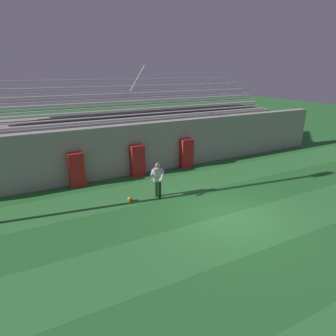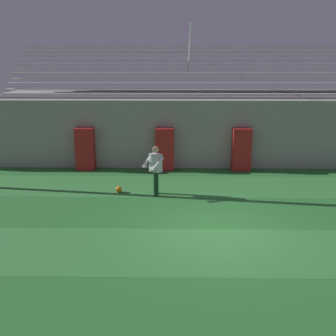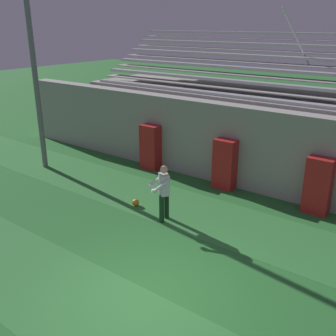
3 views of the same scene
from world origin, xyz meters
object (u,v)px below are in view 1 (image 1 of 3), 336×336
at_px(padding_pillar_gate_right, 186,153).
at_px(soccer_ball, 130,199).
at_px(padding_pillar_gate_left, 138,161).
at_px(goalkeeper, 158,178).
at_px(padding_pillar_far_left, 77,170).

bearing_deg(padding_pillar_gate_right, soccer_ball, -148.00).
bearing_deg(soccer_ball, padding_pillar_gate_left, 62.50).
distance_m(padding_pillar_gate_right, soccer_ball, 5.49).
xyz_separation_m(padding_pillar_gate_left, goalkeeper, (-0.23, -3.11, 0.09)).
bearing_deg(soccer_ball, padding_pillar_far_left, 121.17).
distance_m(padding_pillar_gate_right, padding_pillar_far_left, 6.35).
bearing_deg(padding_pillar_far_left, soccer_ball, -58.83).
height_order(padding_pillar_gate_left, padding_pillar_far_left, same).
distance_m(padding_pillar_far_left, goalkeeper, 4.33).
bearing_deg(goalkeeper, padding_pillar_gate_right, 42.90).
distance_m(padding_pillar_gate_left, goalkeeper, 3.12).
bearing_deg(padding_pillar_gate_right, goalkeeper, -137.10).
xyz_separation_m(goalkeeper, soccer_ball, (-1.27, 0.22, -0.84)).
relative_size(padding_pillar_gate_left, soccer_ball, 7.85).
xyz_separation_m(padding_pillar_far_left, goalkeeper, (3.01, -3.11, 0.09)).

